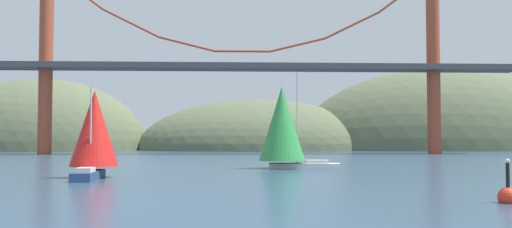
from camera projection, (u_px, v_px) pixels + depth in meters
headland_right at (448, 149)px, 155.59m from camera, size 88.54×44.00×47.07m
headland_center at (258, 150)px, 153.24m from camera, size 68.08×44.00×28.60m
headland_left at (43, 150)px, 150.67m from camera, size 57.74×44.00×39.73m
suspension_bridge at (243, 64)px, 113.91m from camera, size 117.86×6.00×39.19m
sailboat_red_spinnaker at (94, 131)px, 47.29m from camera, size 4.38×7.51×7.91m
sailboat_green_sail at (283, 125)px, 61.40m from camera, size 9.47×5.77×10.93m
channel_buoy at (508, 196)px, 29.13m from camera, size 1.10×1.10×2.64m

